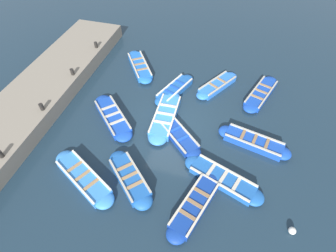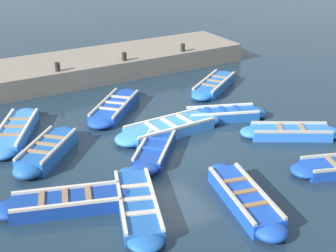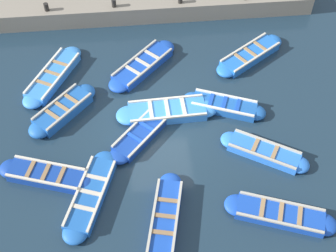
% 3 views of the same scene
% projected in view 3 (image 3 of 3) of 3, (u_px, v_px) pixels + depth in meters
% --- Properties ---
extents(ground_plane, '(120.00, 120.00, 0.00)m').
position_uv_depth(ground_plane, '(159.00, 125.00, 17.29)').
color(ground_plane, '#1C303F').
extents(boat_mid_row, '(2.80, 2.64, 0.35)m').
position_uv_depth(boat_mid_row, '(141.00, 134.00, 16.84)').
color(boat_mid_row, navy).
rests_on(boat_mid_row, ground).
extents(boat_alongside, '(2.83, 2.74, 0.47)m').
position_uv_depth(boat_alongside, '(63.00, 110.00, 17.48)').
color(boat_alongside, '#1E59AD').
rests_on(boat_alongside, ground).
extents(boat_end_of_row, '(1.11, 3.87, 0.42)m').
position_uv_depth(boat_end_of_row, '(167.00, 111.00, 17.48)').
color(boat_end_of_row, '#3884E0').
rests_on(boat_end_of_row, ground).
extents(boat_outer_left, '(3.63, 2.46, 0.39)m').
position_uv_depth(boat_outer_left, '(53.00, 76.00, 18.66)').
color(boat_outer_left, '#3884E0').
rests_on(boat_outer_left, ground).
extents(boat_inner_gap, '(3.20, 3.16, 0.40)m').
position_uv_depth(boat_inner_gap, '(143.00, 65.00, 19.04)').
color(boat_inner_gap, '#1947B7').
rests_on(boat_inner_gap, ground).
extents(boat_near_quay, '(3.66, 1.96, 0.36)m').
position_uv_depth(boat_near_quay, '(91.00, 195.00, 15.26)').
color(boat_near_quay, '#1E59AD').
rests_on(boat_near_quay, ground).
extents(boat_tucked, '(2.67, 3.37, 0.40)m').
position_uv_depth(boat_tucked, '(250.00, 55.00, 19.42)').
color(boat_tucked, blue).
rests_on(boat_tucked, ground).
extents(boat_drifting, '(1.78, 3.44, 0.41)m').
position_uv_depth(boat_drifting, '(47.00, 175.00, 15.70)').
color(boat_drifting, navy).
rests_on(boat_drifting, ground).
extents(boat_outer_right, '(1.84, 3.23, 0.39)m').
position_uv_depth(boat_outer_right, '(224.00, 106.00, 17.67)').
color(boat_outer_right, '#1E59AD').
rests_on(boat_outer_right, ground).
extents(boat_bow_out, '(3.52, 1.50, 0.43)m').
position_uv_depth(boat_bow_out, '(165.00, 219.00, 14.68)').
color(boat_bow_out, '#1947B7').
rests_on(boat_bow_out, ground).
extents(boat_far_corner, '(1.96, 3.64, 0.36)m').
position_uv_depth(boat_far_corner, '(280.00, 215.00, 14.81)').
color(boat_far_corner, '#1947B7').
rests_on(boat_far_corner, ground).
extents(boat_stern_in, '(2.26, 3.13, 0.38)m').
position_uv_depth(boat_stern_in, '(264.00, 152.00, 16.33)').
color(boat_stern_in, blue).
rests_on(boat_stern_in, ground).
extents(bollard_north, '(0.20, 0.20, 0.35)m').
position_uv_depth(bollard_north, '(46.00, 7.00, 20.12)').
color(bollard_north, black).
rests_on(bollard_north, quay_wall).
extents(bollard_mid_north, '(0.20, 0.20, 0.35)m').
position_uv_depth(bollard_mid_north, '(114.00, 3.00, 20.29)').
color(bollard_mid_north, black).
rests_on(bollard_mid_north, quay_wall).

